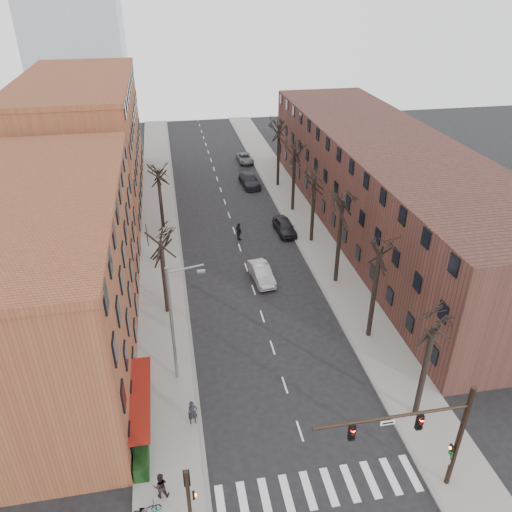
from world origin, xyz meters
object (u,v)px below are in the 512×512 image
parked_car_near (285,226)px  bicycle (146,509)px  silver_sedan (262,273)px  pedestrian_a (193,413)px  parked_car_mid (249,180)px

parked_car_near → bicycle: 33.63m
silver_sedan → pedestrian_a: 17.36m
silver_sedan → parked_car_near: size_ratio=0.98×
silver_sedan → parked_car_mid: bearing=77.1°
parked_car_near → bicycle: size_ratio=2.89×
parked_car_mid → pedestrian_a: size_ratio=3.12×
parked_car_mid → silver_sedan: bearing=-101.2°
parked_car_mid → pedestrian_a: (-10.34, -39.00, 0.23)m
parked_car_near → bicycle: bearing=-118.6°
bicycle → pedestrian_a: bearing=-35.6°
silver_sedan → parked_car_near: parked_car_near is taller
silver_sedan → bicycle: (-10.24, -21.34, -0.17)m
parked_car_near → parked_car_mid: 14.38m
parked_car_mid → parked_car_near: bearing=-88.5°
pedestrian_a → parked_car_near: bearing=54.3°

